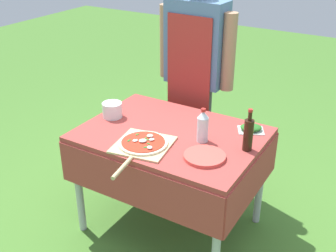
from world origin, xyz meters
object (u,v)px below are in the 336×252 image
Objects in this scene: herb_container at (251,128)px; oil_bottle at (248,134)px; prep_table at (171,146)px; person_cook at (195,64)px; water_bottle at (203,126)px; pizza_on_peel at (142,144)px; plate_stack at (205,156)px; mixing_tub at (112,110)px.

oil_bottle is at bearing -74.20° from herb_container.
prep_table is 0.69× the size of person_cook.
water_bottle is (-0.28, -0.04, -0.00)m from oil_bottle.
oil_bottle is (0.68, -0.62, -0.14)m from person_cook.
pizza_on_peel reaches higher than plate_stack.
mixing_tub is at bearing -179.22° from water_bottle.
oil_bottle reaches higher than mixing_tub.
pizza_on_peel is 2.34× the size of plate_stack.
mixing_tub is 0.55× the size of plate_stack.
person_cook reaches higher than plate_stack.
person_cook reaches higher than pizza_on_peel.
mixing_tub is at bearing 140.11° from pizza_on_peel.
water_bottle is (0.23, 0.00, 0.20)m from prep_table.
pizza_on_peel is at bearing -138.11° from water_bottle.
mixing_tub is (-0.69, -0.01, -0.05)m from water_bottle.
pizza_on_peel is 4.23× the size of mixing_tub.
herb_container is (0.49, 0.53, 0.01)m from pizza_on_peel.
mixing_tub is at bearing -177.07° from oil_bottle.
prep_table is at bearing 152.20° from plate_stack.
water_bottle is 1.61× the size of mixing_tub.
water_bottle is at bearing 0.44° from prep_table.
person_cook is 6.81× the size of plate_stack.
mixing_tub is at bearing -179.06° from prep_table.
herb_container is at bearing 105.80° from oil_bottle.
person_cook reaches higher than water_bottle.
pizza_on_peel is at bearing -102.20° from prep_table.
herb_container is 0.95m from mixing_tub.
water_bottle reaches higher than plate_stack.
person_cook reaches higher than prep_table.
person_cook reaches higher than mixing_tub.
herb_container is (0.21, 0.28, -0.08)m from water_bottle.
oil_bottle is (0.50, 0.04, 0.21)m from prep_table.
water_bottle is (0.40, -0.66, -0.14)m from person_cook.
oil_bottle is at bearing 2.93° from mixing_tub.
prep_table is 8.51× the size of mixing_tub.
pizza_on_peel is at bearing -152.46° from oil_bottle.
herb_container reaches higher than prep_table.
plate_stack is (-0.17, -0.22, -0.10)m from oil_bottle.
pizza_on_peel is 0.72m from herb_container.
water_bottle reaches higher than herb_container.
herb_container is at bearing 37.91° from pizza_on_peel.
oil_bottle is at bearing 51.03° from plate_stack.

